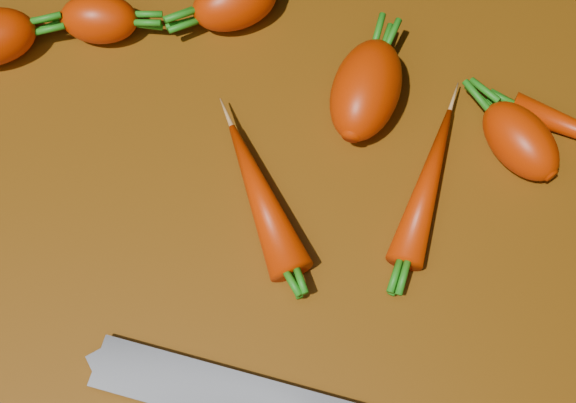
{
  "coord_description": "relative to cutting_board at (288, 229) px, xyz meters",
  "views": [
    {
      "loc": [
        0.01,
        -0.21,
        0.52
      ],
      "look_at": [
        0.0,
        0.01,
        0.03
      ],
      "focal_mm": 50.0,
      "sensor_mm": 36.0,
      "label": 1
    }
  ],
  "objects": [
    {
      "name": "ground",
      "position": [
        0.0,
        0.0,
        -0.01
      ],
      "size": [
        2.0,
        2.0,
        0.01
      ],
      "primitive_type": "cube",
      "color": "black"
    },
    {
      "name": "cutting_board",
      "position": [
        0.0,
        0.0,
        0.0
      ],
      "size": [
        0.5,
        0.4,
        0.01
      ],
      "primitive_type": "cube",
      "color": "#663808",
      "rests_on": "ground"
    },
    {
      "name": "carrot_1",
      "position": [
        0.05,
        0.09,
        0.03
      ],
      "size": [
        0.07,
        0.09,
        0.05
      ],
      "primitive_type": "ellipsoid",
      "rotation": [
        0.0,
        0.0,
        1.29
      ],
      "color": "#E83200",
      "rests_on": "cutting_board"
    },
    {
      "name": "carrot_2",
      "position": [
        -0.04,
        0.17,
        0.03
      ],
      "size": [
        0.08,
        0.06,
        0.04
      ],
      "primitive_type": "ellipsoid",
      "rotation": [
        0.0,
        0.0,
        3.56
      ],
      "color": "#E83200",
      "rests_on": "cutting_board"
    },
    {
      "name": "carrot_3",
      "position": [
        -0.14,
        0.15,
        0.02
      ],
      "size": [
        0.06,
        0.04,
        0.04
      ],
      "primitive_type": "ellipsoid",
      "rotation": [
        0.0,
        0.0,
        -0.01
      ],
      "color": "#E83200",
      "rests_on": "cutting_board"
    },
    {
      "name": "carrot_4",
      "position": [
        0.16,
        0.06,
        0.03
      ],
      "size": [
        0.07,
        0.08,
        0.04
      ],
      "primitive_type": "ellipsoid",
      "rotation": [
        0.0,
        0.0,
        2.19
      ],
      "color": "#E83200",
      "rests_on": "cutting_board"
    },
    {
      "name": "carrot_5",
      "position": [
        0.09,
        0.03,
        0.02
      ],
      "size": [
        0.06,
        0.12,
        0.03
      ],
      "primitive_type": "ellipsoid",
      "rotation": [
        0.0,
        0.0,
        1.27
      ],
      "color": "#E83200",
      "rests_on": "cutting_board"
    },
    {
      "name": "carrot_7",
      "position": [
        -0.02,
        0.01,
        0.02
      ],
      "size": [
        0.07,
        0.12,
        0.03
      ],
      "primitive_type": "ellipsoid",
      "rotation": [
        0.0,
        0.0,
        1.97
      ],
      "color": "#E83200",
      "rests_on": "cutting_board"
    }
  ]
}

